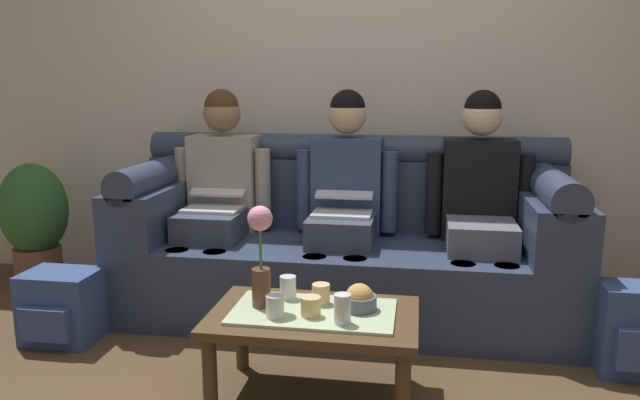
{
  "coord_description": "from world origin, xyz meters",
  "views": [
    {
      "loc": [
        0.39,
        -2.02,
        1.26
      ],
      "look_at": [
        -0.07,
        0.77,
        0.71
      ],
      "focal_mm": 33.84,
      "sensor_mm": 36.0,
      "label": 1
    }
  ],
  "objects": [
    {
      "name": "potted_plant",
      "position": [
        -1.91,
        1.23,
        0.43
      ],
      "size": [
        0.4,
        0.4,
        0.78
      ],
      "color": "brown",
      "rests_on": "ground_plane"
    },
    {
      "name": "snack_bowl",
      "position": [
        0.18,
        0.23,
        0.42
      ],
      "size": [
        0.14,
        0.14,
        0.11
      ],
      "color": "#4C5666",
      "rests_on": "coffee_table"
    },
    {
      "name": "person_right",
      "position": [
        0.71,
        1.17,
        0.66
      ],
      "size": [
        0.56,
        0.67,
        1.22
      ],
      "color": "#595B66",
      "rests_on": "ground_plane"
    },
    {
      "name": "couch",
      "position": [
        0.0,
        1.17,
        0.37
      ],
      "size": [
        2.38,
        0.88,
        0.96
      ],
      "color": "#2D3851",
      "rests_on": "ground_plane"
    },
    {
      "name": "person_middle",
      "position": [
        0.0,
        1.17,
        0.66
      ],
      "size": [
        0.56,
        0.67,
        1.22
      ],
      "color": "#383D4C",
      "rests_on": "ground_plane"
    },
    {
      "name": "coffee_table",
      "position": [
        0.0,
        0.19,
        0.32
      ],
      "size": [
        0.82,
        0.52,
        0.38
      ],
      "color": "#47331E",
      "rests_on": "ground_plane"
    },
    {
      "name": "person_left",
      "position": [
        -0.71,
        1.17,
        0.66
      ],
      "size": [
        0.56,
        0.67,
        1.22
      ],
      "color": "#383D4C",
      "rests_on": "ground_plane"
    },
    {
      "name": "cup_near_left",
      "position": [
        -0.0,
        0.13,
        0.42
      ],
      "size": [
        0.08,
        0.08,
        0.08
      ],
      "primitive_type": "cylinder",
      "color": "#DBB77A",
      "rests_on": "coffee_table"
    },
    {
      "name": "cup_far_right",
      "position": [
        0.02,
        0.27,
        0.42
      ],
      "size": [
        0.07,
        0.07,
        0.08
      ],
      "primitive_type": "cylinder",
      "color": "#DBB77A",
      "rests_on": "coffee_table"
    },
    {
      "name": "backpack_left",
      "position": [
        -1.32,
        0.54,
        0.17
      ],
      "size": [
        0.35,
        0.31,
        0.35
      ],
      "color": "#33477A",
      "rests_on": "ground_plane"
    },
    {
      "name": "cup_near_right",
      "position": [
        0.13,
        0.08,
        0.43
      ],
      "size": [
        0.06,
        0.06,
        0.11
      ],
      "primitive_type": "cylinder",
      "color": "silver",
      "rests_on": "coffee_table"
    },
    {
      "name": "flower_vase",
      "position": [
        -0.21,
        0.2,
        0.6
      ],
      "size": [
        0.1,
        0.1,
        0.41
      ],
      "color": "brown",
      "rests_on": "coffee_table"
    },
    {
      "name": "backpack_right",
      "position": [
        1.33,
        0.63,
        0.2
      ],
      "size": [
        0.29,
        0.25,
        0.4
      ],
      "color": "#33477A",
      "rests_on": "ground_plane"
    },
    {
      "name": "cup_far_left",
      "position": [
        -0.13,
        0.3,
        0.43
      ],
      "size": [
        0.07,
        0.07,
        0.09
      ],
      "primitive_type": "cylinder",
      "color": "silver",
      "rests_on": "coffee_table"
    },
    {
      "name": "cup_far_center",
      "position": [
        -0.13,
        0.09,
        0.42
      ],
      "size": [
        0.07,
        0.07,
        0.09
      ],
      "primitive_type": "cylinder",
      "color": "silver",
      "rests_on": "coffee_table"
    },
    {
      "name": "back_wall_patterned",
      "position": [
        0.0,
        1.7,
        1.45
      ],
      "size": [
        6.0,
        0.12,
        2.9
      ],
      "primitive_type": "cube",
      "color": "beige",
      "rests_on": "ground_plane"
    }
  ]
}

